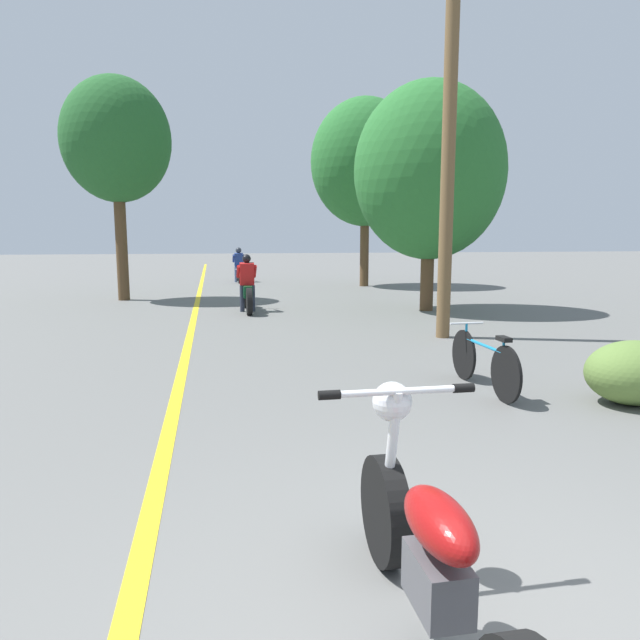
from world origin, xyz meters
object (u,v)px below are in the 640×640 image
roadside_tree_left (116,141)px  motorcycle_rider_far (239,269)px  bicycle_parked (484,362)px  motorcycle_foreground (433,558)px  roadside_tree_right_near (430,172)px  motorcycle_rider_lead (247,290)px  roadside_tree_right_far (365,163)px  utility_pole (449,129)px

roadside_tree_left → motorcycle_rider_far: 7.99m
motorcycle_rider_far → bicycle_parked: motorcycle_rider_far is taller
roadside_tree_left → motorcycle_foreground: size_ratio=2.92×
motorcycle_rider_far → roadside_tree_right_near: bearing=-67.1°
motorcycle_foreground → roadside_tree_right_near: bearing=69.0°
roadside_tree_right_near → motorcycle_rider_lead: roadside_tree_right_near is taller
roadside_tree_left → bicycle_parked: (5.65, -10.93, -4.08)m
roadside_tree_right_near → motorcycle_rider_far: 11.01m
bicycle_parked → motorcycle_rider_lead: bearing=106.6°
motorcycle_rider_lead → motorcycle_rider_far: motorcycle_rider_lead is taller
roadside_tree_right_far → bicycle_parked: 14.93m
utility_pole → roadside_tree_left: 9.99m
utility_pole → motorcycle_rider_lead: bearing=127.2°
motorcycle_foreground → motorcycle_rider_far: size_ratio=1.01×
motorcycle_foreground → motorcycle_rider_lead: (-0.10, 11.73, 0.09)m
motorcycle_foreground → motorcycle_rider_lead: 11.73m
utility_pole → roadside_tree_right_far: (1.40, 10.70, 0.76)m
motorcycle_foreground → motorcycle_rider_far: bearing=89.7°
roadside_tree_right_far → motorcycle_rider_far: (-4.44, 2.76, -3.89)m
utility_pole → roadside_tree_right_near: bearing=73.3°
utility_pole → motorcycle_rider_lead: (-3.26, 4.30, -3.13)m
utility_pole → roadside_tree_right_near: size_ratio=1.30×
utility_pole → motorcycle_rider_far: 14.15m
roadside_tree_right_near → motorcycle_foreground: (-4.26, -11.08, -2.92)m
roadside_tree_right_far → motorcycle_rider_lead: roadside_tree_right_far is taller
roadside_tree_right_near → motorcycle_rider_lead: bearing=171.6°
motorcycle_rider_lead → bicycle_parked: motorcycle_rider_lead is taller
motorcycle_foreground → bicycle_parked: (2.22, 3.95, -0.08)m
roadside_tree_left → motorcycle_rider_far: roadside_tree_left is taller
motorcycle_foreground → bicycle_parked: size_ratio=1.24×
motorcycle_rider_lead → motorcycle_rider_far: size_ratio=0.99×
roadside_tree_right_far → roadside_tree_right_near: bearing=-92.5°
roadside_tree_right_far → roadside_tree_left: (-8.00, -3.24, 0.01)m
motorcycle_rider_far → roadside_tree_right_far: bearing=-31.8°
roadside_tree_right_near → roadside_tree_right_far: roadside_tree_right_far is taller
roadside_tree_left → motorcycle_foreground: 15.79m
bicycle_parked → motorcycle_rider_far: bearing=97.0°
roadside_tree_right_far → motorcycle_foreground: bearing=-104.1°
roadside_tree_right_far → motorcycle_rider_lead: 8.83m
roadside_tree_right_near → motorcycle_foreground: bearing=-111.0°
roadside_tree_right_far → roadside_tree_left: size_ratio=1.08×
roadside_tree_right_near → roadside_tree_right_far: (0.30, 7.04, 1.07)m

